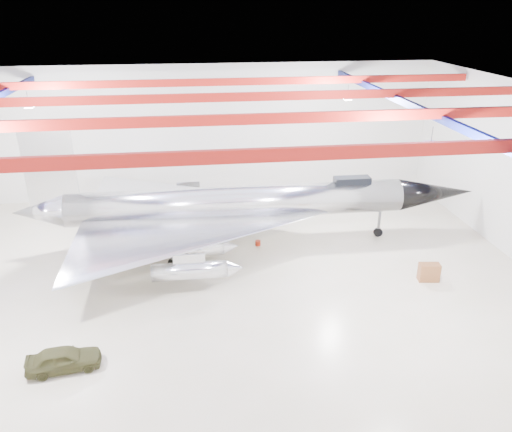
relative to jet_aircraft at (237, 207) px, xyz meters
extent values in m
plane|color=#C2BA9A|center=(-2.50, -4.85, -2.79)|extent=(40.00, 40.00, 0.00)
plane|color=silver|center=(-2.50, 10.15, 2.71)|extent=(40.00, 0.00, 40.00)
plane|color=#0A0F38|center=(-2.50, -4.85, 8.21)|extent=(40.00, 40.00, 0.00)
cube|color=maroon|center=(-2.50, -13.85, 7.61)|extent=(39.50, 0.25, 0.50)
cube|color=maroon|center=(-2.50, -7.85, 7.61)|extent=(39.50, 0.25, 0.50)
cube|color=maroon|center=(-2.50, -1.85, 7.61)|extent=(39.50, 0.25, 0.50)
cube|color=maroon|center=(-2.50, 4.15, 7.61)|extent=(39.50, 0.25, 0.50)
cube|color=#0D1550|center=(9.50, -4.85, 7.31)|extent=(0.25, 29.50, 0.40)
cube|color=silver|center=(7.50, -10.85, 6.91)|extent=(0.55, 0.55, 0.25)
cube|color=silver|center=(-12.50, 1.15, 6.91)|extent=(0.55, 0.55, 0.25)
cube|color=silver|center=(7.50, 1.15, 6.91)|extent=(0.55, 0.55, 0.25)
cylinder|color=silver|center=(0.06, 0.00, 0.32)|extent=(22.24, 2.36, 2.22)
cone|color=black|center=(13.96, -0.09, 0.32)|extent=(5.57, 2.26, 2.22)
cone|color=silver|center=(-12.72, 0.08, 0.32)|extent=(3.35, 2.24, 2.22)
cube|color=silver|center=(-11.61, 0.07, 3.21)|extent=(3.11, 0.15, 5.00)
cube|color=black|center=(7.84, -0.05, 1.49)|extent=(2.45, 0.90, 0.56)
cylinder|color=silver|center=(-3.31, -6.09, -1.23)|extent=(4.23, 1.03, 1.00)
cylinder|color=silver|center=(-3.29, -3.31, -1.23)|extent=(4.23, 1.03, 1.00)
cylinder|color=silver|center=(-3.25, 3.35, -1.23)|extent=(4.23, 1.03, 1.00)
cylinder|color=silver|center=(-3.24, 6.13, -1.23)|extent=(4.23, 1.03, 1.00)
cylinder|color=#59595B|center=(10.07, -0.06, -1.79)|extent=(0.20, 0.20, 2.00)
cylinder|color=black|center=(10.07, -0.06, -2.48)|extent=(0.62, 0.25, 0.62)
cylinder|color=#59595B|center=(-4.40, -2.75, -1.79)|extent=(0.20, 0.20, 2.00)
cylinder|color=black|center=(-4.40, -2.75, -2.48)|extent=(0.62, 0.25, 0.62)
cylinder|color=#59595B|center=(-4.37, 2.81, -1.79)|extent=(0.20, 0.20, 2.00)
cylinder|color=black|center=(-4.37, 2.81, -2.48)|extent=(0.62, 0.25, 0.62)
imported|color=#3C3C1E|center=(-9.12, -11.66, -2.23)|extent=(3.43, 1.74, 1.12)
cube|color=brown|center=(10.86, -6.41, -2.23)|extent=(1.28, 0.76, 1.11)
cube|color=olive|center=(-7.32, -1.21, -2.58)|extent=(0.61, 0.49, 0.42)
cube|color=maroon|center=(-5.20, 3.14, -2.64)|extent=(0.51, 0.44, 0.30)
cube|color=olive|center=(-0.28, 3.61, -2.55)|extent=(0.81, 0.73, 0.47)
cube|color=#59595B|center=(-8.29, 0.22, -2.66)|extent=(0.43, 0.37, 0.26)
cylinder|color=maroon|center=(1.36, -0.34, -2.62)|extent=(0.40, 0.40, 0.34)
cube|color=olive|center=(-0.80, 0.64, -2.59)|extent=(0.69, 0.61, 0.41)
cylinder|color=#59595B|center=(2.28, 5.78, -2.61)|extent=(0.47, 0.47, 0.36)
camera|label=1|loc=(-2.92, -30.86, 12.62)|focal=35.00mm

